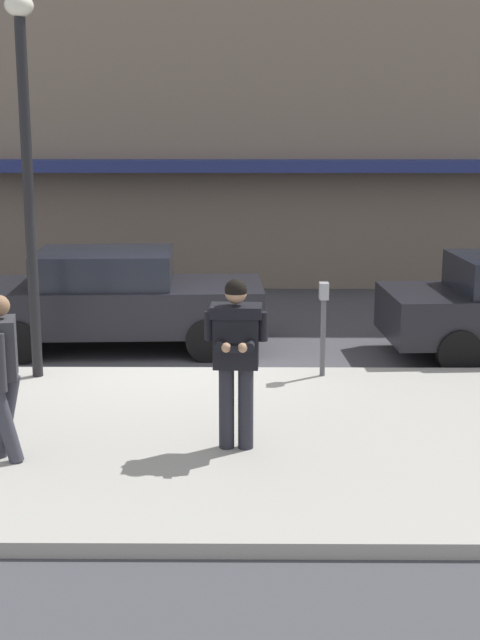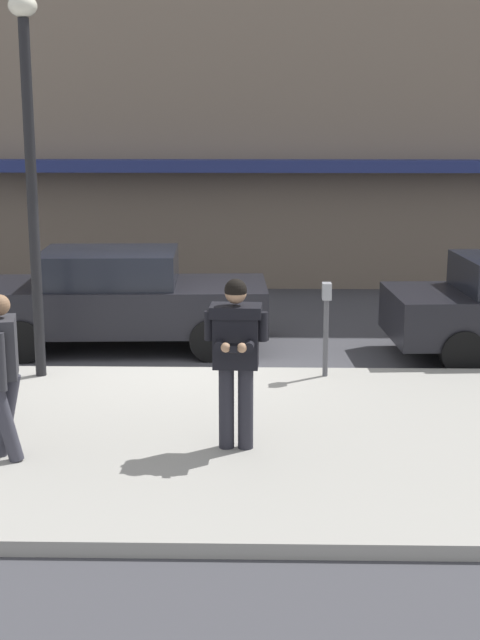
{
  "view_description": "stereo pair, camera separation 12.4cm",
  "coord_description": "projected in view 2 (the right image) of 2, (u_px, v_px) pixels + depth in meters",
  "views": [
    {
      "loc": [
        1.11,
        -12.15,
        3.49
      ],
      "look_at": [
        1.04,
        -3.21,
        1.49
      ],
      "focal_mm": 50.0,
      "sensor_mm": 36.0,
      "label": 1
    },
    {
      "loc": [
        1.23,
        -12.15,
        3.49
      ],
      "look_at": [
        1.04,
        -3.21,
        1.49
      ],
      "focal_mm": 50.0,
      "sensor_mm": 36.0,
      "label": 2
    }
  ],
  "objects": [
    {
      "name": "parking_meter",
      "position": [
        326.0,
        316.0,
        11.8
      ],
      "size": [
        0.12,
        0.18,
        1.27
      ],
      "color": "#4C4C51",
      "rests_on": "sidewalk"
    },
    {
      "name": "ground_plane",
      "position": [
        172.0,
        373.0,
        12.64
      ],
      "size": [
        80.0,
        80.0,
        0.0
      ],
      "primitive_type": "plane",
      "color": "#3D3D42"
    },
    {
      "name": "curb_paint_line",
      "position": [
        242.0,
        372.0,
        12.67
      ],
      "size": [
        28.0,
        0.12,
        0.01
      ],
      "primitive_type": "cube",
      "color": "silver",
      "rests_on": "ground"
    },
    {
      "name": "sidewalk",
      "position": [
        237.0,
        438.0,
        9.82
      ],
      "size": [
        32.0,
        5.3,
        0.14
      ],
      "primitive_type": "cube",
      "color": "#99968E",
      "rests_on": "ground"
    },
    {
      "name": "pedestrian_with_bag",
      "position": [
        3.0,
        366.0,
        8.87
      ],
      "size": [
        0.39,
        0.72,
        1.7
      ],
      "color": "#33333D",
      "rests_on": "sidewalk"
    },
    {
      "name": "parked_sedan_mid",
      "position": [
        119.0,
        298.0,
        13.88
      ],
      "size": [
        4.58,
        2.09,
        1.54
      ],
      "color": "black",
      "rests_on": "ground"
    },
    {
      "name": "storefront_facade",
      "position": [
        249.0,
        15.0,
        19.64
      ],
      "size": [
        28.0,
        4.7,
        11.56
      ],
      "color": "#756656",
      "rests_on": "ground"
    },
    {
      "name": "street_lamp_post",
      "position": [
        30.0,
        149.0,
        11.35
      ],
      "size": [
        0.36,
        0.36,
        4.88
      ],
      "color": "black",
      "rests_on": "sidewalk"
    },
    {
      "name": "man_texting_on_phone",
      "position": [
        236.0,
        345.0,
        9.1
      ],
      "size": [
        0.65,
        0.59,
        1.81
      ],
      "color": "#23232B",
      "rests_on": "sidewalk"
    }
  ]
}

